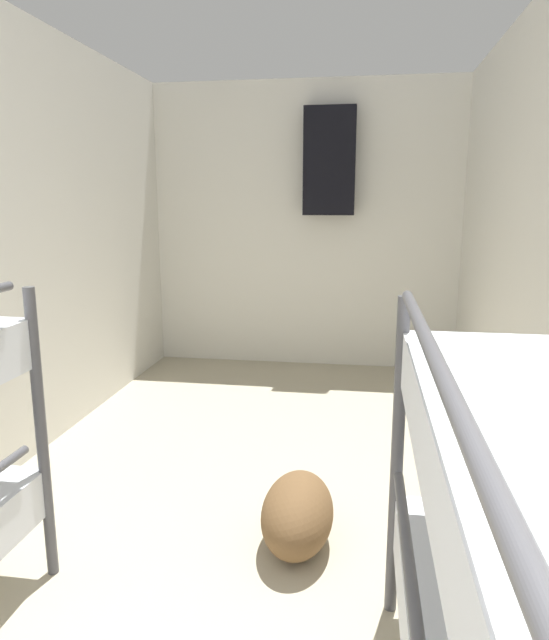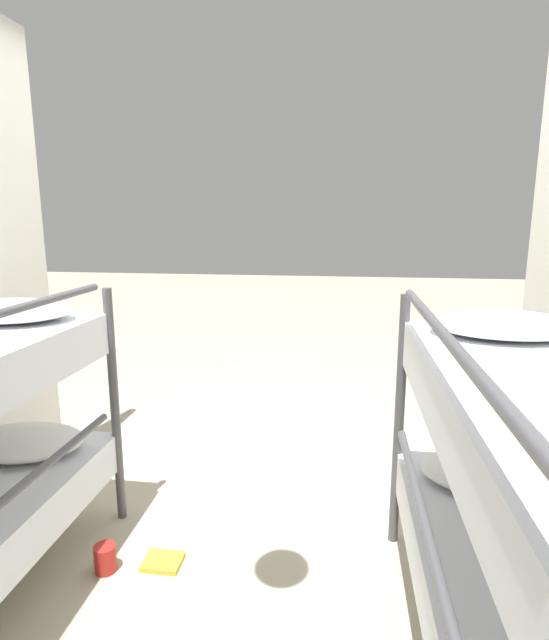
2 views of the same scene
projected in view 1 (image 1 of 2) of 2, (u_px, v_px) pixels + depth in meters
wall_back at (305, 227)px, 5.13m from camera, size 2.86×0.06×2.52m
duffel_bag at (297, 514)px, 2.48m from camera, size 0.31×0.54×0.31m
hanging_coat at (329, 161)px, 4.84m from camera, size 0.44×0.12×0.90m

